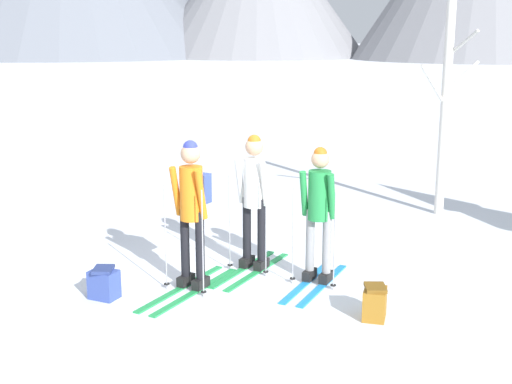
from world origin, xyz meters
The scene contains 7 objects.
ground_plane centered at (0.00, 0.00, 0.00)m, with size 400.00×400.00×0.00m, color white.
skier_in_orange centered at (-0.64, -0.41, 1.05)m, with size 1.10×1.69×1.84m.
skier_in_white centered at (0.09, 0.28, 1.00)m, with size 1.03×1.58×1.80m.
skier_in_green centered at (0.90, -0.20, 0.95)m, with size 0.94×1.56×1.73m.
birch_tree_tall centered at (3.26, 3.16, 1.96)m, with size 1.12×0.70×3.83m.
backpack_on_snow_front centered at (1.45, -1.31, 0.19)m, with size 0.31×0.37×0.38m.
backpack_on_snow_beside centered at (-1.66, -0.77, 0.19)m, with size 0.39×0.35×0.38m.
Camera 1 is at (0.25, -8.28, 3.07)m, focal length 47.55 mm.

